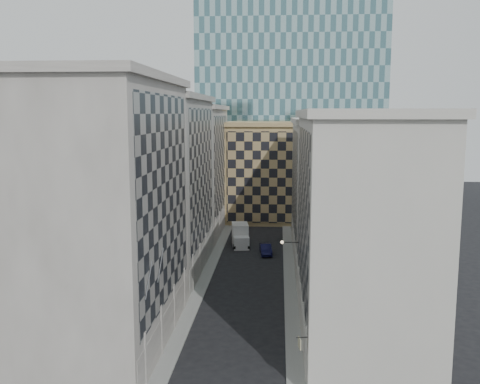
% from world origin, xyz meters
% --- Properties ---
extents(sidewalk_west, '(1.50, 100.00, 0.15)m').
position_xyz_m(sidewalk_west, '(-5.25, 30.00, 0.07)').
color(sidewalk_west, gray).
rests_on(sidewalk_west, ground).
extents(sidewalk_east, '(1.50, 100.00, 0.15)m').
position_xyz_m(sidewalk_east, '(5.25, 30.00, 0.07)').
color(sidewalk_east, gray).
rests_on(sidewalk_east, ground).
extents(bldg_left_a, '(10.80, 22.80, 23.70)m').
position_xyz_m(bldg_left_a, '(-10.88, 11.00, 11.82)').
color(bldg_left_a, gray).
rests_on(bldg_left_a, ground).
extents(bldg_left_b, '(10.80, 22.80, 22.70)m').
position_xyz_m(bldg_left_b, '(-10.88, 33.00, 11.32)').
color(bldg_left_b, gray).
rests_on(bldg_left_b, ground).
extents(bldg_left_c, '(10.80, 22.80, 21.70)m').
position_xyz_m(bldg_left_c, '(-10.88, 55.00, 10.83)').
color(bldg_left_c, gray).
rests_on(bldg_left_c, ground).
extents(bldg_right_a, '(10.80, 26.80, 20.70)m').
position_xyz_m(bldg_right_a, '(10.88, 15.00, 10.32)').
color(bldg_right_a, beige).
rests_on(bldg_right_a, ground).
extents(bldg_right_b, '(10.80, 28.80, 19.70)m').
position_xyz_m(bldg_right_b, '(10.89, 42.00, 9.85)').
color(bldg_right_b, beige).
rests_on(bldg_right_b, ground).
extents(tan_block, '(16.80, 14.80, 18.80)m').
position_xyz_m(tan_block, '(2.00, 67.90, 9.44)').
color(tan_block, '#9F8154').
rests_on(tan_block, ground).
extents(church_tower, '(7.20, 7.20, 51.50)m').
position_xyz_m(church_tower, '(0.00, 82.00, 26.95)').
color(church_tower, '#2C2722').
rests_on(church_tower, ground).
extents(flagpoles_left, '(0.10, 6.33, 2.33)m').
position_xyz_m(flagpoles_left, '(-5.90, 6.00, 8.00)').
color(flagpoles_left, gray).
rests_on(flagpoles_left, ground).
extents(bracket_lamp, '(1.98, 0.36, 0.36)m').
position_xyz_m(bracket_lamp, '(4.38, 24.00, 6.20)').
color(bracket_lamp, black).
rests_on(bracket_lamp, ground).
extents(box_truck, '(3.23, 6.28, 3.30)m').
position_xyz_m(box_truck, '(-2.13, 46.79, 1.44)').
color(box_truck, silver).
rests_on(box_truck, ground).
extents(dark_car, '(2.08, 4.73, 1.51)m').
position_xyz_m(dark_car, '(1.96, 41.73, 0.76)').
color(dark_car, black).
rests_on(dark_car, ground).
extents(shop_sign, '(0.90, 0.79, 0.88)m').
position_xyz_m(shop_sign, '(5.41, 3.00, 3.83)').
color(shop_sign, black).
rests_on(shop_sign, ground).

